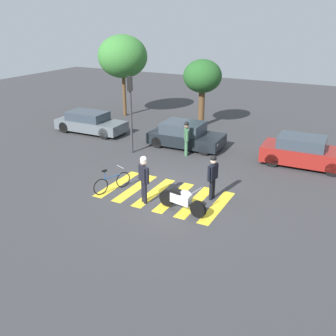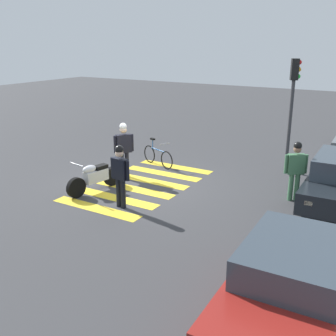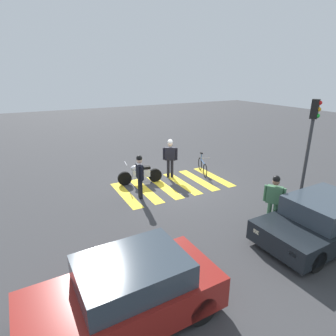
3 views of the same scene
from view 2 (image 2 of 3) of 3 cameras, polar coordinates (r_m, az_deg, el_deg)
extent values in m
plane|color=#38383A|center=(13.12, -3.80, -2.37)|extent=(60.00, 60.00, 0.00)
cylinder|color=black|center=(12.25, -12.88, -2.74)|extent=(0.64, 0.25, 0.62)
cylinder|color=black|center=(13.06, -7.91, -1.16)|extent=(0.64, 0.25, 0.62)
cube|color=silver|center=(12.61, -10.18, -1.10)|extent=(0.84, 0.42, 0.36)
ellipsoid|color=silver|center=(12.40, -11.07, -0.17)|extent=(0.52, 0.32, 0.24)
cube|color=black|center=(12.66, -9.54, 0.15)|extent=(0.48, 0.32, 0.12)
cylinder|color=#A5A5AD|center=(12.07, -12.79, 0.48)|extent=(0.15, 0.62, 0.04)
torus|color=black|center=(14.57, -0.18, 1.11)|extent=(0.28, 0.64, 0.67)
torus|color=black|center=(15.40, -2.64, 2.00)|extent=(0.28, 0.64, 0.67)
cylinder|color=#1E4C8C|center=(14.91, -1.45, 2.60)|extent=(0.34, 0.80, 0.04)
cylinder|color=#1E4C8C|center=(15.12, -2.19, 3.47)|extent=(0.04, 0.04, 0.34)
cube|color=black|center=(15.07, -2.20, 4.13)|extent=(0.17, 0.22, 0.06)
cylinder|color=#99999E|center=(14.49, -0.44, 3.47)|extent=(0.44, 0.19, 0.03)
cylinder|color=black|center=(13.81, -5.84, 0.51)|extent=(0.14, 0.14, 0.87)
cylinder|color=black|center=(13.75, -6.54, 0.41)|extent=(0.14, 0.14, 0.87)
cube|color=black|center=(13.58, -6.29, 3.47)|extent=(0.53, 0.45, 0.62)
sphere|color=beige|center=(13.47, -6.36, 5.40)|extent=(0.24, 0.24, 0.24)
cylinder|color=black|center=(13.68, -5.08, 3.61)|extent=(0.09, 0.09, 0.59)
cylinder|color=black|center=(13.49, -7.52, 3.33)|extent=(0.09, 0.09, 0.59)
sphere|color=white|center=(13.45, -6.37, 5.85)|extent=(0.25, 0.25, 0.25)
cylinder|color=black|center=(11.36, -7.02, -3.46)|extent=(0.14, 0.14, 0.83)
cylinder|color=black|center=(11.24, -6.37, -3.67)|extent=(0.14, 0.14, 0.83)
cube|color=black|center=(11.07, -6.83, -0.12)|extent=(0.26, 0.51, 0.59)
sphere|color=beige|center=(10.94, -6.91, 2.11)|extent=(0.23, 0.23, 0.23)
cylinder|color=black|center=(11.27, -7.88, 0.16)|extent=(0.09, 0.09, 0.56)
cylinder|color=black|center=(10.87, -5.73, -0.42)|extent=(0.09, 0.09, 0.56)
sphere|color=black|center=(10.91, -6.93, 2.63)|extent=(0.24, 0.24, 0.24)
cylinder|color=#3F724C|center=(12.25, 16.98, -2.59)|extent=(0.14, 0.14, 0.82)
cylinder|color=#3F724C|center=(12.30, 17.78, -2.57)|extent=(0.14, 0.14, 0.82)
cube|color=#3F724C|center=(12.06, 17.68, 0.54)|extent=(0.42, 0.51, 0.58)
sphere|color=#8C664C|center=(11.95, 17.88, 2.56)|extent=(0.22, 0.22, 0.22)
cylinder|color=#3F724C|center=(11.97, 16.38, 0.53)|extent=(0.09, 0.09, 0.55)
cylinder|color=#3F724C|center=(12.16, 18.97, 0.54)|extent=(0.09, 0.09, 0.55)
sphere|color=black|center=(11.92, 17.92, 3.02)|extent=(0.23, 0.23, 0.23)
cube|color=yellow|center=(14.93, 1.08, 0.18)|extent=(0.45, 2.88, 0.01)
cube|color=yellow|center=(14.19, -0.72, -0.76)|extent=(0.45, 2.88, 0.01)
cube|color=yellow|center=(13.47, -2.72, -1.79)|extent=(0.45, 2.88, 0.01)
cube|color=yellow|center=(12.78, -4.94, -2.94)|extent=(0.45, 2.88, 0.01)
cube|color=yellow|center=(12.11, -7.42, -4.21)|extent=(0.45, 2.88, 0.01)
cube|color=yellow|center=(11.48, -10.19, -5.62)|extent=(0.45, 2.88, 0.01)
cylinder|color=black|center=(17.30, 22.61, 2.38)|extent=(0.68, 0.24, 0.67)
cylinder|color=black|center=(11.50, 18.59, -4.65)|extent=(0.61, 0.24, 0.60)
cylinder|color=black|center=(14.02, 20.75, -0.90)|extent=(0.61, 0.24, 0.60)
cube|color=#F2EDCC|center=(10.83, 19.29, -4.69)|extent=(0.09, 0.20, 0.12)
cylinder|color=black|center=(8.44, 13.54, -12.46)|extent=(0.64, 0.24, 0.63)
cube|color=maroon|center=(7.08, 16.79, -17.06)|extent=(3.95, 1.87, 0.72)
cube|color=#333D47|center=(6.92, 17.62, -11.99)|extent=(2.15, 1.61, 0.51)
cylinder|color=#38383D|center=(14.66, 16.81, 5.57)|extent=(0.12, 0.12, 3.21)
cube|color=black|center=(14.41, 17.51, 13.19)|extent=(0.32, 0.32, 0.70)
sphere|color=red|center=(14.42, 18.12, 14.05)|extent=(0.16, 0.16, 0.16)
sphere|color=orange|center=(14.44, 18.03, 13.15)|extent=(0.16, 0.16, 0.16)
sphere|color=green|center=(14.45, 17.94, 12.24)|extent=(0.16, 0.16, 0.16)
camera|label=1|loc=(19.49, -51.24, 17.85)|focal=40.51mm
camera|label=3|loc=(5.47, 67.47, 10.72)|focal=29.70mm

